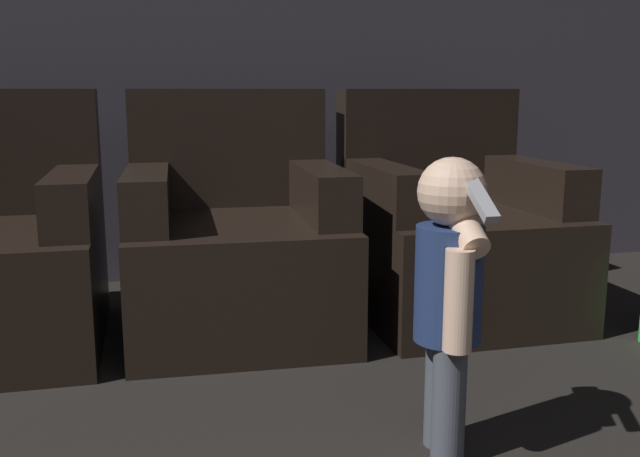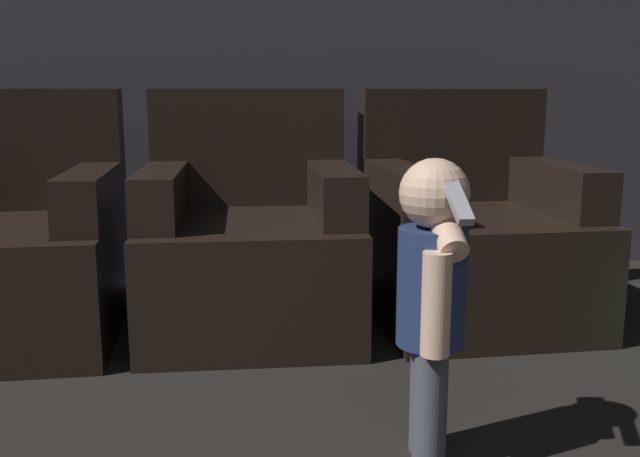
% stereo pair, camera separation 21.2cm
% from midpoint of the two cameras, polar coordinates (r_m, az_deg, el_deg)
% --- Properties ---
extents(wall_back, '(8.40, 0.05, 2.60)m').
position_cam_midpoint_polar(wall_back, '(3.69, -2.80, 16.44)').
color(wall_back, '#3D3842').
rests_on(wall_back, ground_plane).
extents(armchair_left, '(0.84, 0.90, 0.95)m').
position_cam_midpoint_polar(armchair_left, '(2.98, -21.89, -1.76)').
color(armchair_left, black).
rests_on(armchair_left, ground_plane).
extents(armchair_middle, '(0.85, 0.91, 0.95)m').
position_cam_midpoint_polar(armchair_middle, '(2.89, -3.56, -1.35)').
color(armchair_middle, black).
rests_on(armchair_middle, ground_plane).
extents(armchair_right, '(0.85, 0.91, 0.95)m').
position_cam_midpoint_polar(armchair_right, '(3.10, 13.94, -0.82)').
color(armchair_right, black).
rests_on(armchair_right, ground_plane).
extents(person_toddler, '(0.17, 0.31, 0.79)m').
position_cam_midpoint_polar(person_toddler, '(1.82, 12.31, -4.67)').
color(person_toddler, '#474C56').
rests_on(person_toddler, ground_plane).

